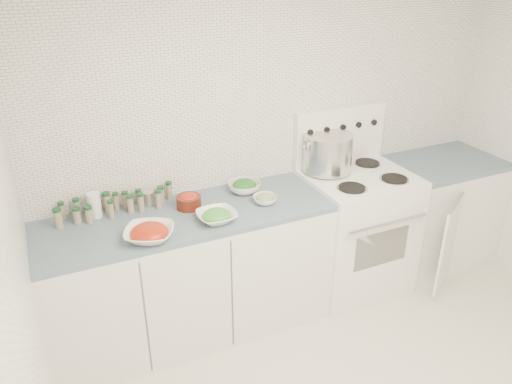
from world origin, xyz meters
name	(u,v)px	position (x,y,z in m)	size (l,w,h in m)	color
room_walls	(440,163)	(0.00, 0.00, 1.56)	(3.54, 3.04, 2.52)	white
counter_left	(190,274)	(-0.82, 1.19, 0.45)	(1.85, 0.62, 0.90)	white
stove	(354,227)	(0.48, 1.19, 0.50)	(0.76, 0.70, 1.36)	white
counter_right	(436,211)	(1.30, 1.19, 0.45)	(0.89, 0.84, 0.90)	white
stock_pot	(328,151)	(0.30, 1.35, 1.09)	(0.38, 0.35, 0.27)	silver
bowl_tomato	(149,233)	(-1.10, 0.99, 0.94)	(0.37, 0.37, 0.09)	white
bowl_snowpea	(217,216)	(-0.68, 1.03, 0.93)	(0.24, 0.24, 0.08)	white
bowl_broccoli	(244,186)	(-0.36, 1.34, 0.94)	(0.28, 0.28, 0.09)	white
bowl_zucchini	(265,199)	(-0.30, 1.13, 0.93)	(0.21, 0.21, 0.06)	white
bowl_pepper	(189,201)	(-0.78, 1.27, 0.95)	(0.16, 0.16, 0.10)	#51180D
salt_canister	(95,205)	(-1.34, 1.40, 0.98)	(0.08, 0.08, 0.16)	white
tin_can	(149,198)	(-1.00, 1.42, 0.95)	(0.07, 0.07, 0.09)	#ADA993
spice_cluster	(113,205)	(-1.23, 1.39, 0.96)	(0.75, 0.16, 0.13)	gray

